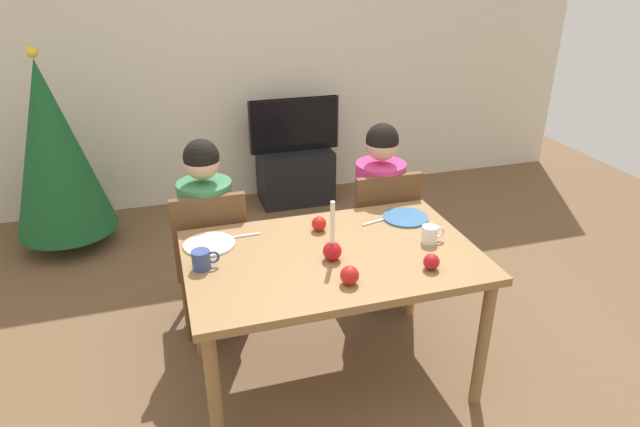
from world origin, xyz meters
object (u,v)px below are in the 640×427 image
Objects in this scene: person_left_child at (209,241)px; candle_centerpiece at (332,248)px; person_right_child at (378,218)px; apple_near_candle at (431,262)px; tv at (294,125)px; apple_by_left_plate at (350,275)px; christmas_tree at (53,149)px; plate_left at (209,244)px; dining_table at (332,268)px; mug_left at (202,260)px; chair_left at (211,252)px; mug_right at (430,234)px; tv_stand at (295,176)px; chair_right at (380,229)px; apple_by_right_mug at (319,224)px; plate_right at (405,217)px.

person_left_child reaches higher than candle_centerpiece.
person_right_child is 15.59× the size of apple_near_candle.
apple_by_left_plate is at bearing -99.05° from tv.
christmas_tree is 1.96m from plate_left.
tv is 3.13× the size of plate_left.
mug_left is at bearing 176.51° from dining_table.
chair_left is at bearing -90.00° from person_left_child.
person_left_child is 4.65× the size of plate_left.
christmas_tree is 2.82m from mug_right.
tv_stand is 2.67m from apple_by_left_plate.
tv is at bearing 65.95° from mug_left.
mug_right is at bearing 25.67° from apple_by_left_plate.
person_left_child is 1.93m from tv_stand.
chair_left is 0.64m from mug_left.
chair_right is at bearing -34.70° from christmas_tree.
christmas_tree is (-1.87, -0.32, 0.54)m from tv_stand.
apple_by_left_plate is (0.60, -0.32, -0.00)m from mug_left.
tv is at bearing 60.82° from person_left_child.
apple_by_right_mug is (0.54, -0.39, 0.22)m from person_left_child.
mug_right is 1.62× the size of apple_near_candle.
chair_left reaches higher than plate_right.
person_left_child is at bearing 85.71° from plate_left.
plate_right is at bearing 30.69° from candle_centerpiece.
chair_left is 0.07m from person_left_child.
chair_right is 1.15m from plate_left.
chair_right reaches higher than plate_left.
tv_stand is 2.63m from apple_near_candle.
person_right_child is at bearing 38.06° from apple_by_right_mug.
chair_right reaches higher than apple_by_left_plate.
apple_by_left_plate is at bearing -178.60° from apple_near_candle.
apple_by_left_plate is (-0.52, -0.92, 0.22)m from person_right_child.
apple_by_left_plate is (-0.01, -0.28, 0.13)m from dining_table.
chair_left is 3.01× the size of candle_centerpiece.
chair_left is at bearing 81.72° from mug_left.
chair_left is 7.38× the size of mug_right.
christmas_tree is (-1.87, -0.32, 0.07)m from tv.
tv is 6.20× the size of mug_left.
person_right_child is 1.83× the size of tv_stand.
tv reaches higher than dining_table.
tv_stand is 2.46m from candle_centerpiece.
plate_left is at bearing -179.99° from plate_right.
mug_right is (1.06, -0.28, 0.04)m from plate_left.
plate_left is 0.22m from mug_left.
christmas_tree is 6.12× the size of plate_right.
apple_by_right_mug is at bearing 87.90° from apple_by_left_plate.
chair_right is 11.97× the size of apple_near_candle.
candle_centerpiece is 3.88× the size of apple_by_right_mug.
candle_centerpiece is 1.22× the size of plate_right.
person_left_child is at bearing 82.16° from mug_left.
mug_left is at bearing -169.21° from plate_right.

